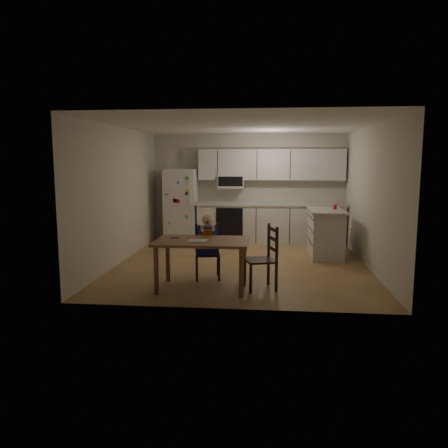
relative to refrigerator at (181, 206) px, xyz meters
The scene contains 10 objects.
room 2.31m from the refrigerator, 47.16° to the right, with size 4.52×5.01×2.51m.
refrigerator is the anchor object (origin of this frame).
kitchen_run 2.05m from the refrigerator, ahead, with size 3.37×0.62×2.15m.
kitchen_island 3.44m from the refrigerator, 22.14° to the right, with size 0.66×1.26×0.93m.
red_cup 3.56m from the refrigerator, 19.64° to the right, with size 0.07×0.07×0.09m, color red.
dining_table 3.93m from the refrigerator, 74.23° to the right, with size 1.36×0.88×0.73m.
napkin 4.01m from the refrigerator, 75.28° to the right, with size 0.27×0.24×0.01m, color silver.
toddler_spoon 3.74m from the refrigerator, 80.30° to the right, with size 0.02×0.02×0.12m, color #1B26AF.
chair_booster 3.35m from the refrigerator, 71.50° to the right, with size 0.45×0.45×1.03m.
chair_side 4.22m from the refrigerator, 61.51° to the right, with size 0.53×0.53×0.95m.
Camera 1 is at (0.47, -7.85, 1.87)m, focal length 35.00 mm.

